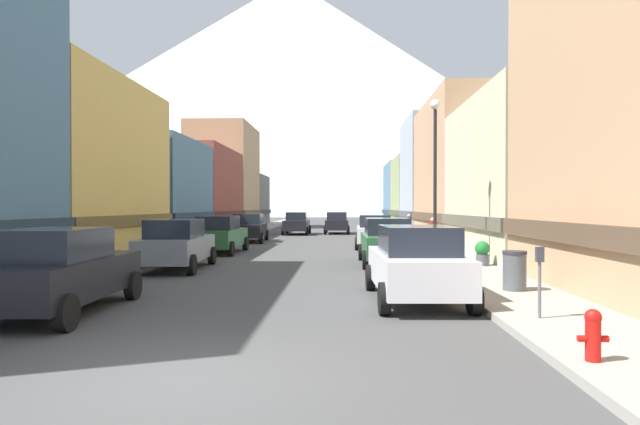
{
  "coord_description": "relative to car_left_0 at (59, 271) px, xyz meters",
  "views": [
    {
      "loc": [
        2.09,
        -6.72,
        2.23
      ],
      "look_at": [
        0.5,
        30.53,
        1.81
      ],
      "focal_mm": 30.11,
      "sensor_mm": 36.0,
      "label": 1
    }
  ],
  "objects": [
    {
      "name": "streetlamp_right",
      "position": [
        9.15,
        8.25,
        3.09
      ],
      "size": [
        0.36,
        0.36,
        5.86
      ],
      "color": "black",
      "rests_on": "sidewalk_right"
    },
    {
      "name": "storefront_left_1",
      "position": [
        -8.26,
        13.09,
        2.96
      ],
      "size": [
        9.42,
        10.74,
        8.01
      ],
      "color": "#D8B259",
      "rests_on": "ground"
    },
    {
      "name": "storefront_right_4",
      "position": [
        14.99,
        45.61,
        2.65
      ],
      "size": [
        7.68,
        9.64,
        7.37
      ],
      "color": "#8C9966",
      "rests_on": "ground"
    },
    {
      "name": "sidewalk_left",
      "position": [
        -2.45,
        30.86,
        -0.82
      ],
      "size": [
        2.5,
        100.0,
        0.15
      ],
      "primitive_type": "cube",
      "color": "gray",
      "rests_on": "ground"
    },
    {
      "name": "car_right_1",
      "position": [
        7.6,
        9.87,
        0.0
      ],
      "size": [
        2.11,
        4.42,
        1.78
      ],
      "color": "#265933",
      "rests_on": "ground"
    },
    {
      "name": "mountain_backdrop",
      "position": [
        -20.34,
        255.86,
        56.81
      ],
      "size": [
        312.47,
        312.47,
        115.41
      ],
      "primitive_type": "cone",
      "color": "silver",
      "rests_on": "ground"
    },
    {
      "name": "ground_plane",
      "position": [
        3.8,
        -4.14,
        -0.9
      ],
      "size": [
        400.0,
        400.0,
        0.0
      ],
      "primitive_type": "plane",
      "color": "#414141"
    },
    {
      "name": "storefront_right_2",
      "position": [
        14.7,
        24.15,
        3.47
      ],
      "size": [
        7.11,
        12.48,
        9.05
      ],
      "color": "tan",
      "rests_on": "ground"
    },
    {
      "name": "car_right_2",
      "position": [
        7.6,
        18.05,
        0.0
      ],
      "size": [
        2.21,
        4.47,
        1.78
      ],
      "color": "silver",
      "rests_on": "ground"
    },
    {
      "name": "parking_meter_near",
      "position": [
        9.55,
        -0.74,
        0.11
      ],
      "size": [
        0.14,
        0.1,
        1.33
      ],
      "color": "#595960",
      "rests_on": "sidewalk_right"
    },
    {
      "name": "storefront_right_1",
      "position": [
        15.14,
        12.56,
        2.41
      ],
      "size": [
        7.98,
        10.65,
        6.88
      ],
      "color": "beige",
      "rests_on": "ground"
    },
    {
      "name": "car_left_0",
      "position": [
        0.0,
        0.0,
        0.0
      ],
      "size": [
        2.18,
        4.45,
        1.78
      ],
      "color": "black",
      "rests_on": "ground"
    },
    {
      "name": "potted_plant_1",
      "position": [
        -3.2,
        4.61,
        -0.15
      ],
      "size": [
        0.75,
        0.75,
        1.04
      ],
      "color": "brown",
      "rests_on": "sidewalk_left"
    },
    {
      "name": "car_left_2",
      "position": [
        -0.0,
        14.49,
        0.0
      ],
      "size": [
        2.13,
        4.43,
        1.78
      ],
      "color": "#265933",
      "rests_on": "ground"
    },
    {
      "name": "car_driving_1",
      "position": [
        5.4,
        33.28,
        0.0
      ],
      "size": [
        2.06,
        4.4,
        1.78
      ],
      "color": "black",
      "rests_on": "ground"
    },
    {
      "name": "storefront_right_5",
      "position": [
        14.8,
        55.99,
        2.74
      ],
      "size": [
        7.3,
        10.97,
        7.55
      ],
      "color": "slate",
      "rests_on": "ground"
    },
    {
      "name": "storefront_left_4",
      "position": [
        -6.77,
        45.64,
        4.33
      ],
      "size": [
        6.43,
        10.16,
        10.8
      ],
      "color": "tan",
      "rests_on": "ground"
    },
    {
      "name": "pedestrian_0",
      "position": [
        10.05,
        14.13,
        -0.03
      ],
      "size": [
        0.36,
        0.36,
        1.57
      ],
      "color": "maroon",
      "rests_on": "sidewalk_right"
    },
    {
      "name": "potted_plant_0",
      "position": [
        10.8,
        8.21,
        -0.3
      ],
      "size": [
        0.51,
        0.51,
        0.86
      ],
      "color": "#4C4C51",
      "rests_on": "sidewalk_right"
    },
    {
      "name": "fire_hydrant_near",
      "position": [
        9.25,
        -3.53,
        -0.37
      ],
      "size": [
        0.4,
        0.22,
        0.7
      ],
      "color": "red",
      "rests_on": "sidewalk_right"
    },
    {
      "name": "car_left_1",
      "position": [
        0.0,
        7.84,
        0.0
      ],
      "size": [
        2.23,
        4.48,
        1.78
      ],
      "color": "slate",
      "rests_on": "ground"
    },
    {
      "name": "storefront_left_5",
      "position": [
        -7.03,
        55.11,
        2.04
      ],
      "size": [
        6.95,
        8.22,
        6.1
      ],
      "color": "#66605B",
      "rests_on": "ground"
    },
    {
      "name": "storefront_left_3",
      "position": [
        -6.72,
        34.46,
        2.56
      ],
      "size": [
        6.34,
        11.63,
        7.19
      ],
      "color": "brown",
      "rests_on": "ground"
    },
    {
      "name": "car_driving_0",
      "position": [
        2.2,
        31.92,
        0.0
      ],
      "size": [
        2.06,
        4.4,
        1.78
      ],
      "color": "black",
      "rests_on": "ground"
    },
    {
      "name": "car_right_0",
      "position": [
        7.6,
        1.76,
        0.0
      ],
      "size": [
        2.2,
        4.46,
        1.78
      ],
      "color": "silver",
      "rests_on": "ground"
    },
    {
      "name": "trash_bin_right",
      "position": [
        10.15,
        2.61,
        -0.26
      ],
      "size": [
        0.59,
        0.59,
        0.98
      ],
      "color": "#4C5156",
      "rests_on": "sidewalk_right"
    },
    {
      "name": "sidewalk_right",
      "position": [
        10.05,
        30.86,
        -0.82
      ],
      "size": [
        2.5,
        100.0,
        0.15
      ],
      "primitive_type": "cube",
      "color": "gray",
      "rests_on": "ground"
    },
    {
      "name": "car_left_3",
      "position": [
        0.0,
        22.62,
        0.0
      ],
      "size": [
        2.22,
        4.47,
        1.78
      ],
      "color": "black",
      "rests_on": "ground"
    },
    {
      "name": "storefront_left_2",
      "position": [
        -8.25,
        23.74,
        2.26
      ],
      "size": [
        9.4,
        9.48,
        6.56
      ],
      "color": "slate",
      "rests_on": "ground"
    },
    {
      "name": "storefront_right_3",
      "position": [
        15.33,
        35.72,
        3.8
      ],
      "size": [
        8.36,
        9.51,
        9.73
      ],
      "color": "#99A5B2",
      "rests_on": "ground"
    },
    {
      "name": "pedestrian_1",
      "position": [
        10.05,
        23.09,
        -0.01
      ],
      "size": [
        0.36,
        0.36,
        1.61
      ],
      "color": "navy",
      "rests_on": "sidewalk_right"
    }
  ]
}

